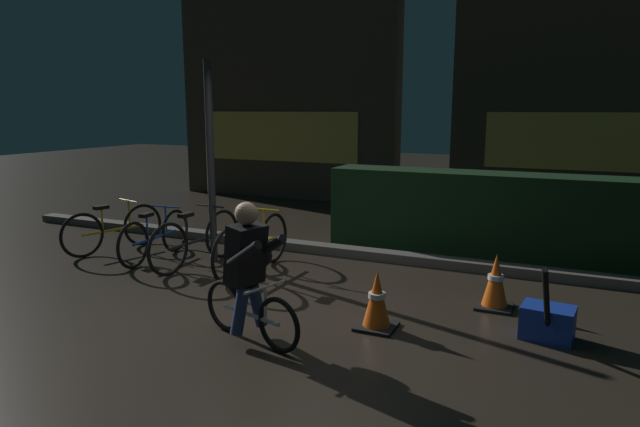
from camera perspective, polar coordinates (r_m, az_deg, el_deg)
name	(u,v)px	position (r m, az deg, el deg)	size (l,w,h in m)	color
ground_plane	(278,307)	(5.82, -4.30, -9.61)	(40.00, 40.00, 0.00)	#2D261E
sidewalk_curb	(354,252)	(7.71, 3.57, -3.99)	(12.00, 0.24, 0.12)	#56544F
hedge_row	(500,215)	(8.05, 18.03, -0.12)	(4.80, 0.70, 1.15)	black
storefront_left	(286,93)	(12.75, -3.49, 12.32)	(5.23, 0.54, 4.76)	#42382D
storefront_right	(579,97)	(11.97, 25.17, 10.80)	(4.76, 0.54, 4.49)	#42382D
street_post	(211,163)	(7.38, -11.21, 5.10)	(0.10, 0.10, 2.64)	#2D2D33
parked_bike_leftmost	(114,229)	(8.44, -20.51, -1.50)	(0.54, 1.51, 0.72)	black
parked_bike_left_mid	(155,236)	(7.80, -16.63, -2.28)	(0.46, 1.52, 0.70)	black
parked_bike_center_left	(197,240)	(7.34, -12.60, -2.68)	(0.46, 1.66, 0.77)	black
parked_bike_center_right	(253,245)	(6.93, -6.97, -3.27)	(0.46, 1.67, 0.77)	black
traffic_cone_near	(377,301)	(5.22, 5.88, -8.92)	(0.36, 0.36, 0.56)	black
traffic_cone_far	(496,282)	(5.97, 17.64, -6.76)	(0.36, 0.36, 0.57)	black
blue_crate	(547,322)	(5.41, 22.40, -10.35)	(0.44, 0.32, 0.30)	#193DB7
cyclist	(250,271)	(4.88, -7.27, -5.93)	(1.15, 0.62, 1.25)	black
closed_umbrella	(547,306)	(5.09, 22.33, -8.85)	(0.05, 0.05, 0.85)	black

